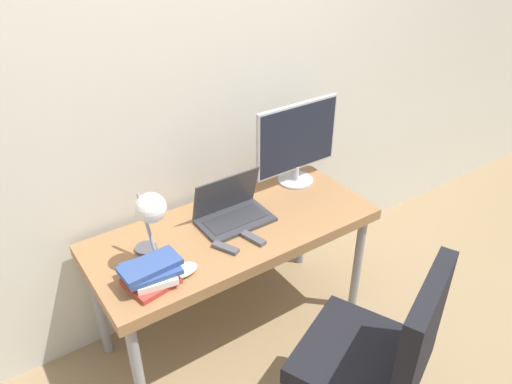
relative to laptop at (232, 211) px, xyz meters
name	(u,v)px	position (x,y,z in m)	size (l,w,h in m)	color
ground_plane	(268,363)	(-0.03, -0.37, -0.76)	(12.00, 12.00, 0.00)	#937A56
wall_back	(190,93)	(-0.03, 0.32, 0.54)	(8.00, 0.05, 2.60)	beige
desk	(234,237)	(-0.03, -0.06, -0.12)	(1.46, 0.63, 0.71)	#996B42
laptop	(232,211)	(0.00, 0.00, 0.00)	(0.37, 0.23, 0.24)	#38383D
monitor	(297,141)	(0.51, 0.12, 0.20)	(0.53, 0.20, 0.47)	#B7B7BC
desk_lamp	(151,212)	(-0.47, -0.11, 0.24)	(0.13, 0.26, 0.38)	#4C4C51
office_chair	(382,353)	(0.13, -0.94, -0.23)	(0.67, 0.66, 0.97)	black
book_stack	(151,272)	(-0.53, -0.20, 0.00)	(0.26, 0.23, 0.10)	#B2382D
tv_remote	(253,238)	(-0.01, -0.21, -0.04)	(0.07, 0.14, 0.02)	#4C4C51
media_remote	(225,248)	(-0.16, -0.19, -0.04)	(0.09, 0.14, 0.02)	#4C4C51
game_controller	(181,271)	(-0.41, -0.23, -0.03)	(0.16, 0.09, 0.04)	white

